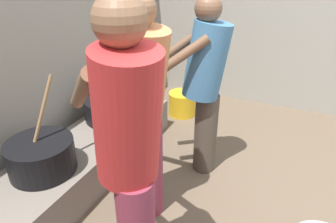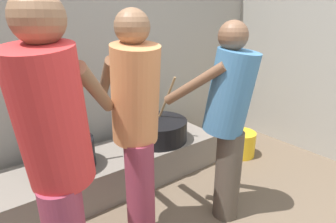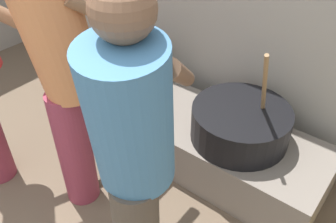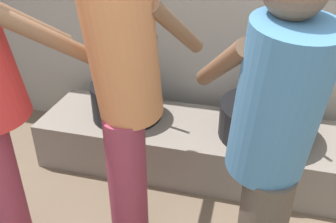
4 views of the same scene
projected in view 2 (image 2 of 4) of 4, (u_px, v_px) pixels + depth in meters
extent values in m
cube|color=#9E998E|center=(78.00, 74.00, 2.67)|extent=(4.95, 0.20, 2.03)
cube|color=slate|center=(119.00, 167.00, 2.63)|extent=(2.10, 0.60, 0.33)
cylinder|color=black|center=(65.00, 154.00, 2.28)|extent=(0.48, 0.48, 0.25)
cylinder|color=#937047|center=(71.00, 116.00, 2.22)|extent=(0.25, 0.10, 0.51)
cylinder|color=black|center=(158.00, 130.00, 2.81)|extent=(0.60, 0.60, 0.21)
cylinder|color=#937047|center=(166.00, 100.00, 2.77)|extent=(0.08, 0.25, 0.51)
cylinder|color=#4C4238|center=(228.00, 175.00, 2.13)|extent=(0.20, 0.20, 0.74)
cylinder|color=teal|center=(230.00, 93.00, 1.92)|extent=(0.44, 0.47, 0.63)
sphere|color=brown|center=(233.00, 36.00, 1.80)|extent=(0.20, 0.20, 0.20)
cylinder|color=brown|center=(206.00, 77.00, 2.11)|extent=(0.27, 0.43, 0.34)
cylinder|color=brown|center=(194.00, 84.00, 1.88)|extent=(0.27, 0.43, 0.34)
cylinder|color=red|center=(52.00, 120.00, 1.18)|extent=(0.48, 0.49, 0.68)
sphere|color=brown|center=(38.00, 18.00, 1.06)|extent=(0.22, 0.22, 0.22)
cylinder|color=brown|center=(96.00, 90.00, 1.38)|extent=(0.36, 0.42, 0.37)
cylinder|color=brown|center=(44.00, 90.00, 1.39)|extent=(0.36, 0.42, 0.37)
cylinder|color=#8C3347|center=(140.00, 192.00, 1.89)|extent=(0.20, 0.20, 0.77)
cylinder|color=#D17F4C|center=(135.00, 95.00, 1.69)|extent=(0.39, 0.45, 0.66)
sphere|color=brown|center=(132.00, 27.00, 1.57)|extent=(0.21, 0.21, 0.21)
cylinder|color=brown|center=(145.00, 76.00, 1.93)|extent=(0.19, 0.47, 0.36)
cylinder|color=brown|center=(106.00, 79.00, 1.83)|extent=(0.19, 0.47, 0.36)
cylinder|color=gold|center=(240.00, 143.00, 3.18)|extent=(0.34, 0.34, 0.29)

